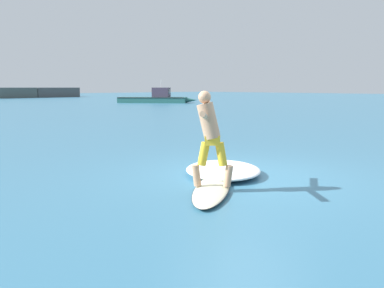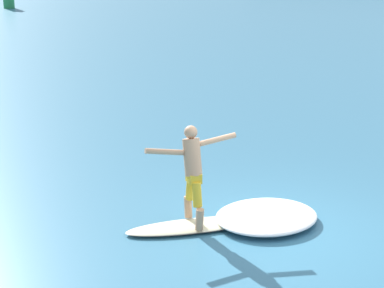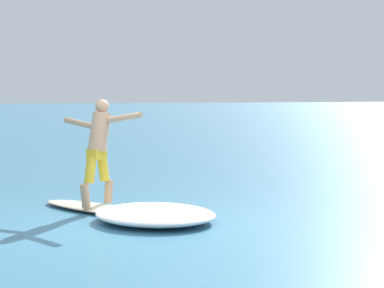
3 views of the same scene
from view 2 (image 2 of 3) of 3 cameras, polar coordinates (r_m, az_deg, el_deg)
ground_plane at (r=10.64m, az=7.39°, el=-7.83°), size 200.00×200.00×0.00m
surfboard at (r=10.69m, az=0.39°, el=-7.27°), size 2.26×1.84×0.23m
surfer at (r=10.35m, az=0.05°, el=-2.12°), size 1.22×1.09×1.64m
wave_foam_at_tail at (r=10.95m, az=6.63°, el=-6.40°), size 2.32×2.33×0.22m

